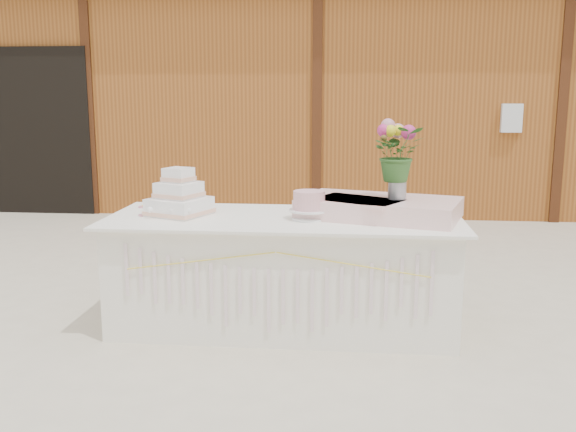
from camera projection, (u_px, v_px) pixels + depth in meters
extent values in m
plane|color=beige|center=(284.00, 325.00, 4.49)|extent=(80.00, 80.00, 0.00)
cube|color=#93531E|center=(324.00, 100.00, 10.08)|extent=(12.00, 4.00, 3.00)
cube|color=black|center=(4.00, 131.00, 8.59)|extent=(2.40, 0.08, 2.20)
cube|color=white|center=(284.00, 273.00, 4.42)|extent=(2.28, 0.88, 0.75)
cube|color=white|center=(284.00, 218.00, 4.35)|extent=(2.40, 1.00, 0.02)
cube|color=white|center=(179.00, 206.00, 4.41)|extent=(0.46, 0.46, 0.12)
cube|color=#F3B699|center=(180.00, 212.00, 4.42)|extent=(0.47, 0.47, 0.03)
cube|color=white|center=(179.00, 190.00, 4.39)|extent=(0.33, 0.33, 0.11)
cube|color=#F3B699|center=(179.00, 194.00, 4.39)|extent=(0.34, 0.34, 0.03)
cube|color=white|center=(178.00, 175.00, 4.37)|extent=(0.21, 0.21, 0.10)
cube|color=#F3B699|center=(178.00, 179.00, 4.37)|extent=(0.23, 0.23, 0.03)
cylinder|color=white|center=(309.00, 218.00, 4.26)|extent=(0.23, 0.23, 0.01)
cylinder|color=white|center=(309.00, 214.00, 4.26)|extent=(0.07, 0.07, 0.04)
cylinder|color=white|center=(309.00, 210.00, 4.25)|extent=(0.27, 0.27, 0.01)
cylinder|color=#E7A6AC|center=(309.00, 200.00, 4.24)|extent=(0.21, 0.21, 0.12)
cube|color=beige|center=(380.00, 208.00, 4.32)|extent=(1.16, 0.87, 0.13)
cylinder|color=#A5A6AA|center=(397.00, 187.00, 4.27)|extent=(0.12, 0.12, 0.17)
imported|color=#2F5C24|center=(398.00, 146.00, 4.22)|extent=(0.37, 0.33, 0.37)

